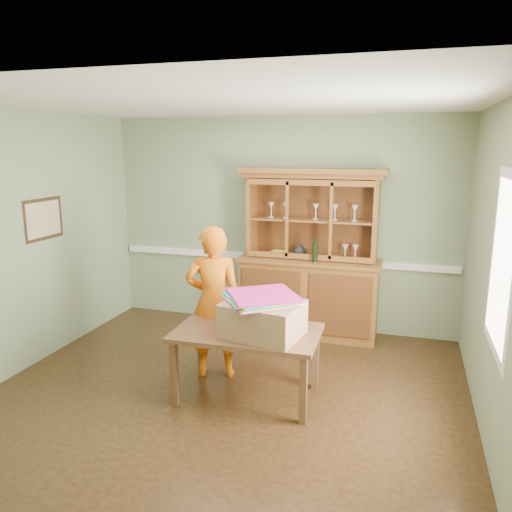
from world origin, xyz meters
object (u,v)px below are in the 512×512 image
(dining_table, at_px, (247,338))
(person, at_px, (214,302))
(china_hutch, at_px, (309,277))
(cardboard_box, at_px, (263,319))

(dining_table, bearing_deg, person, 141.82)
(china_hutch, height_order, dining_table, china_hutch)
(china_hutch, bearing_deg, cardboard_box, -91.73)
(china_hutch, bearing_deg, person, -115.60)
(cardboard_box, relative_size, person, 0.42)
(dining_table, bearing_deg, cardboard_box, -23.95)
(china_hutch, xyz_separation_m, cardboard_box, (-0.06, -1.88, 0.09))
(cardboard_box, bearing_deg, dining_table, 157.49)
(person, bearing_deg, china_hutch, -131.39)
(person, bearing_deg, dining_table, 127.48)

